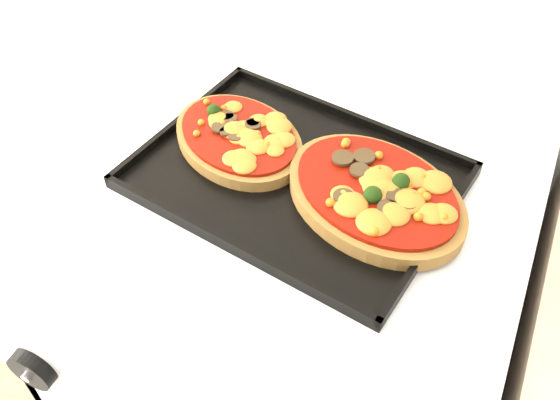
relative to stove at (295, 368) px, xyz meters
The scene contains 5 objects.
stove is the anchor object (origin of this frame).
knob_left 0.55m from the stove, 120.40° to the right, with size 0.06×0.06×0.02m, color black.
baking_tray 0.47m from the stove, 127.04° to the left, with size 0.42×0.31×0.02m, color black.
pizza_left 0.50m from the stove, 156.11° to the left, with size 0.21×0.16×0.03m, color brown, non-canonical shape.
pizza_right 0.49m from the stove, 16.54° to the left, with size 0.26×0.19×0.04m, color brown, non-canonical shape.
Camera 1 is at (0.20, 1.17, 1.51)m, focal length 40.00 mm.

